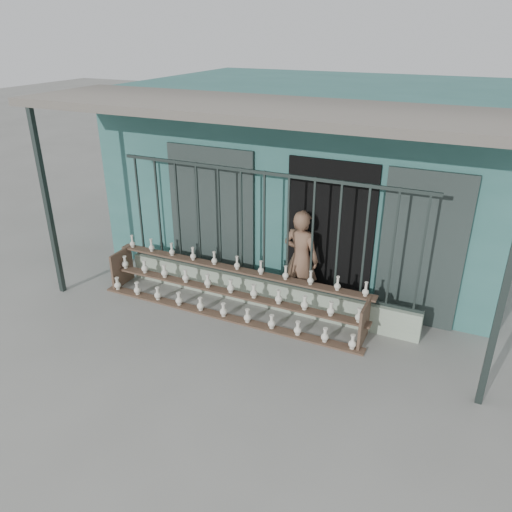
% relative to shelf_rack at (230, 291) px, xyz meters
% --- Properties ---
extents(ground, '(60.00, 60.00, 0.00)m').
position_rel_shelf_rack_xyz_m(ground, '(0.40, -0.89, -0.36)').
color(ground, slate).
extents(workshop_building, '(7.40, 6.60, 3.21)m').
position_rel_shelf_rack_xyz_m(workshop_building, '(0.41, 3.34, 1.26)').
color(workshop_building, '#2E615C').
rests_on(workshop_building, ground).
extents(parapet_wall, '(5.00, 0.20, 0.45)m').
position_rel_shelf_rack_xyz_m(parapet_wall, '(0.40, 0.41, -0.13)').
color(parapet_wall, '#94A58E').
rests_on(parapet_wall, ground).
extents(security_fence, '(5.00, 0.04, 1.80)m').
position_rel_shelf_rack_xyz_m(security_fence, '(0.40, 0.41, 0.99)').
color(security_fence, '#283330').
rests_on(security_fence, parapet_wall).
extents(shelf_rack, '(4.50, 0.68, 0.85)m').
position_rel_shelf_rack_xyz_m(shelf_rack, '(0.00, 0.00, 0.00)').
color(shelf_rack, brown).
rests_on(shelf_rack, ground).
extents(elderly_woman, '(0.64, 0.47, 1.63)m').
position_rel_shelf_rack_xyz_m(elderly_woman, '(0.93, 0.67, 0.46)').
color(elderly_woman, brown).
rests_on(elderly_woman, ground).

